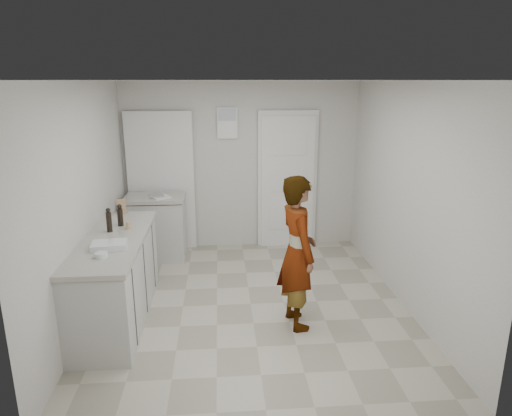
{
  "coord_description": "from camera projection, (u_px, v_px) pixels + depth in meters",
  "views": [
    {
      "loc": [
        -0.32,
        -4.78,
        2.5
      ],
      "look_at": [
        0.09,
        0.4,
        1.04
      ],
      "focal_mm": 32.0,
      "sensor_mm": 36.0,
      "label": 1
    }
  ],
  "objects": [
    {
      "name": "cake_mix_box",
      "position": [
        122.0,
        206.0,
        5.57
      ],
      "size": [
        0.12,
        0.07,
        0.18
      ],
      "primitive_type": "cube",
      "rotation": [
        0.0,
        0.0,
        0.2
      ],
      "color": "#98764C",
      "rests_on": "main_counter"
    },
    {
      "name": "oil_cruet_a",
      "position": [
        120.0,
        216.0,
        5.09
      ],
      "size": [
        0.06,
        0.06,
        0.25
      ],
      "color": "black",
      "rests_on": "main_counter"
    },
    {
      "name": "main_counter",
      "position": [
        117.0,
        282.0,
        4.87
      ],
      "size": [
        0.64,
        1.96,
        0.93
      ],
      "color": "silver",
      "rests_on": "ground"
    },
    {
      "name": "ground",
      "position": [
        251.0,
        304.0,
        5.29
      ],
      "size": [
        4.0,
        4.0,
        0.0
      ],
      "primitive_type": "plane",
      "color": "gray",
      "rests_on": "ground"
    },
    {
      "name": "side_counter",
      "position": [
        157.0,
        230.0,
        6.57
      ],
      "size": [
        0.84,
        0.61,
        0.93
      ],
      "color": "silver",
      "rests_on": "ground"
    },
    {
      "name": "baking_dish",
      "position": [
        109.0,
        245.0,
        4.43
      ],
      "size": [
        0.35,
        0.27,
        0.06
      ],
      "rotation": [
        0.0,
        0.0,
        0.11
      ],
      "color": "silver",
      "rests_on": "main_counter"
    },
    {
      "name": "oil_cruet_b",
      "position": [
        109.0,
        220.0,
        4.88
      ],
      "size": [
        0.06,
        0.06,
        0.27
      ],
      "color": "black",
      "rests_on": "main_counter"
    },
    {
      "name": "spice_jar",
      "position": [
        128.0,
        225.0,
        5.0
      ],
      "size": [
        0.05,
        0.05,
        0.08
      ],
      "primitive_type": "cylinder",
      "color": "tan",
      "rests_on": "main_counter"
    },
    {
      "name": "papers",
      "position": [
        161.0,
        197.0,
        6.38
      ],
      "size": [
        0.35,
        0.37,
        0.01
      ],
      "primitive_type": "cube",
      "rotation": [
        0.0,
        0.0,
        0.53
      ],
      "color": "white",
      "rests_on": "side_counter"
    },
    {
      "name": "room_shell",
      "position": [
        230.0,
        182.0,
        6.87
      ],
      "size": [
        4.0,
        4.0,
        4.0
      ],
      "color": "beige",
      "rests_on": "ground"
    },
    {
      "name": "person",
      "position": [
        297.0,
        252.0,
        4.66
      ],
      "size": [
        0.49,
        0.65,
        1.61
      ],
      "primitive_type": "imported",
      "rotation": [
        0.0,
        0.0,
        1.76
      ],
      "color": "silver",
      "rests_on": "ground"
    },
    {
      "name": "egg_bowl",
      "position": [
        101.0,
        255.0,
        4.2
      ],
      "size": [
        0.12,
        0.12,
        0.05
      ],
      "color": "silver",
      "rests_on": "main_counter"
    }
  ]
}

